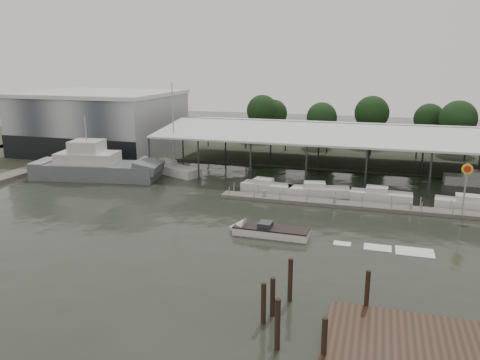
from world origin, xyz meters
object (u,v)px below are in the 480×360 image
(shell_fuel_sign, at_px, (466,179))
(speedboat_underway, at_px, (264,231))
(white_sailboat, at_px, (172,169))
(grey_trawler, at_px, (97,167))

(shell_fuel_sign, bearing_deg, speedboat_underway, -148.73)
(white_sailboat, bearing_deg, speedboat_underway, -23.23)
(speedboat_underway, bearing_deg, white_sailboat, -45.88)
(grey_trawler, bearing_deg, shell_fuel_sign, -13.61)
(white_sailboat, relative_size, speedboat_underway, 0.70)
(shell_fuel_sign, xyz_separation_m, grey_trawler, (-45.37, 3.25, -2.35))
(shell_fuel_sign, bearing_deg, white_sailboat, 166.72)
(grey_trawler, height_order, speedboat_underway, grey_trawler)
(grey_trawler, bearing_deg, white_sailboat, 22.42)
(white_sailboat, distance_m, speedboat_underway, 27.01)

